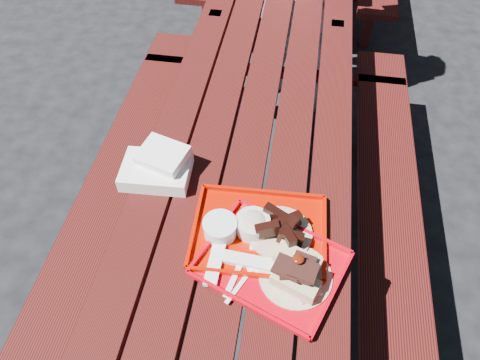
{
  "coord_description": "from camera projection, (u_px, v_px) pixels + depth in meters",
  "views": [
    {
      "loc": [
        0.15,
        -1.12,
        1.97
      ],
      "look_at": [
        0.0,
        -0.15,
        0.82
      ],
      "focal_mm": 35.0,
      "sensor_mm": 36.0,
      "label": 1
    }
  ],
  "objects": [
    {
      "name": "far_tray",
      "position": [
        257.0,
        232.0,
        1.44
      ],
      "size": [
        0.43,
        0.34,
        0.07
      ],
      "color": "#B51000",
      "rests_on": "picnic_table_near"
    },
    {
      "name": "near_tray",
      "position": [
        274.0,
        256.0,
        1.38
      ],
      "size": [
        0.48,
        0.43,
        0.13
      ],
      "color": "red",
      "rests_on": "picnic_table_near"
    },
    {
      "name": "white_cloth",
      "position": [
        158.0,
        167.0,
        1.59
      ],
      "size": [
        0.24,
        0.2,
        0.09
      ],
      "color": "white",
      "rests_on": "picnic_table_near"
    },
    {
      "name": "picnic_table_near",
      "position": [
        246.0,
        194.0,
        1.81
      ],
      "size": [
        1.41,
        2.4,
        0.75
      ],
      "color": "#47120D",
      "rests_on": "ground"
    },
    {
      "name": "ground",
      "position": [
        245.0,
        267.0,
        2.23
      ],
      "size": [
        60.0,
        60.0,
        0.0
      ],
      "primitive_type": "plane",
      "color": "black",
      "rests_on": "ground"
    }
  ]
}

